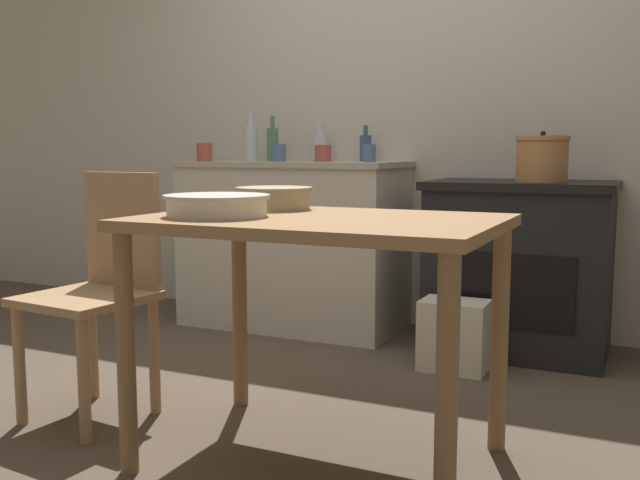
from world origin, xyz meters
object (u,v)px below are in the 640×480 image
at_px(chair, 101,286).
at_px(cup_center, 278,153).
at_px(bottle_mid_left, 251,142).
at_px(mixing_bowl_small, 274,197).
at_px(cup_center_right, 323,153).
at_px(stove, 520,266).
at_px(flour_sack, 454,335).
at_px(stock_pot, 542,159).
at_px(cup_mid_right, 205,152).
at_px(mixing_bowl_large, 217,204).
at_px(bottle_center_left, 366,147).
at_px(cup_right, 369,153).
at_px(bottle_left, 320,147).
at_px(bottle_far_left, 273,144).
at_px(work_table, 320,254).

xyz_separation_m(chair, cup_center, (-0.04, 1.45, 0.48)).
height_order(bottle_mid_left, cup_center, bottle_mid_left).
bearing_deg(mixing_bowl_small, cup_center_right, 107.95).
bearing_deg(stove, flour_sack, -114.24).
height_order(stock_pot, cup_mid_right, stock_pot).
height_order(mixing_bowl_large, cup_center_right, cup_center_right).
bearing_deg(cup_mid_right, stock_pot, 2.90).
distance_m(flour_sack, stock_pot, 0.91).
bearing_deg(bottle_center_left, stock_pot, -15.70).
relative_size(mixing_bowl_large, mixing_bowl_small, 1.22).
bearing_deg(cup_right, bottle_mid_left, 166.98).
relative_size(flour_sack, mixing_bowl_small, 1.19).
relative_size(stove, mixing_bowl_small, 3.26).
height_order(mixing_bowl_small, cup_center, cup_center).
bearing_deg(cup_center_right, cup_right, -8.59).
relative_size(bottle_left, cup_center, 2.25).
xyz_separation_m(stove, cup_center, (-1.29, -0.06, 0.55)).
bearing_deg(mixing_bowl_large, stock_pot, 65.45).
bearing_deg(flour_sack, mixing_bowl_large, -109.32).
bearing_deg(mixing_bowl_large, cup_right, 94.45).
xyz_separation_m(bottle_left, bottle_center_left, (0.28, -0.01, -0.01)).
relative_size(chair, bottle_far_left, 3.48).
bearing_deg(mixing_bowl_small, flour_sack, 66.08).
distance_m(bottle_left, bottle_center_left, 0.28).
height_order(stove, work_table, stove).
bearing_deg(flour_sack, cup_center, 160.67).
xyz_separation_m(work_table, cup_right, (-0.41, 1.47, 0.30)).
relative_size(mixing_bowl_large, cup_center, 3.44).
xyz_separation_m(mixing_bowl_large, bottle_left, (-0.54, 1.88, 0.19)).
bearing_deg(cup_mid_right, bottle_left, 35.05).
bearing_deg(mixing_bowl_small, stove, 65.97).
xyz_separation_m(work_table, bottle_left, (-0.82, 1.75, 0.34)).
bearing_deg(stove, cup_mid_right, -174.26).
distance_m(stove, bottle_left, 1.32).
xyz_separation_m(flour_sack, bottle_mid_left, (-1.36, 0.55, 0.87)).
bearing_deg(bottle_center_left, flour_sack, -43.25).
height_order(chair, bottle_left, bottle_left).
height_order(mixing_bowl_large, cup_center, cup_center).
height_order(chair, bottle_mid_left, bottle_mid_left).
xyz_separation_m(mixing_bowl_large, bottle_far_left, (-0.79, 1.79, 0.21)).
distance_m(chair, bottle_center_left, 1.83).
relative_size(bottle_left, cup_right, 2.37).
bearing_deg(cup_center, cup_mid_right, -165.43).
bearing_deg(bottle_far_left, work_table, -57.02).
distance_m(chair, flour_sack, 1.53).
height_order(bottle_center_left, cup_mid_right, bottle_center_left).
distance_m(bottle_left, bottle_mid_left, 0.41).
distance_m(mixing_bowl_large, bottle_mid_left, 2.02).
height_order(work_table, flour_sack, work_table).
xyz_separation_m(bottle_center_left, cup_mid_right, (-0.81, -0.37, -0.03)).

